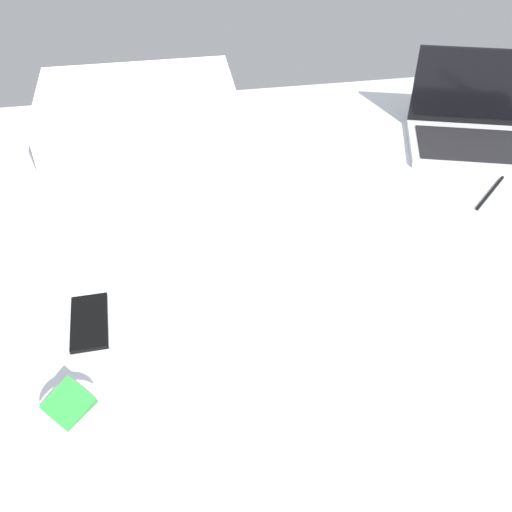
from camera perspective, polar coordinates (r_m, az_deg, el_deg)
The scene contains 6 objects.
bed_mattress at distance 139.98cm, azimuth 0.04°, elevation -0.30°, with size 180.00×140.00×18.00cm, color #B7BCC6.
laptop at distance 173.19cm, azimuth 19.92°, elevation 11.27°, with size 38.19×31.46×23.00cm.
snack_cup at distance 95.83cm, azimuth -16.63°, elevation -15.05°, with size 9.02×9.63×14.77cm.
cell_phone at distance 116.95cm, azimuth -15.50°, elevation -6.04°, with size 6.80×14.00×0.80cm, color black.
pillow at distance 170.41cm, azimuth -11.03°, elevation 13.32°, with size 52.00×36.00×13.00cm, color white.
charger_cable at distance 155.68cm, azimuth 21.32°, elevation 5.62°, with size 17.00×0.60×0.60cm, color black.
Camera 1 is at (-17.54, -104.26, 100.74)cm, focal length 42.22 mm.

